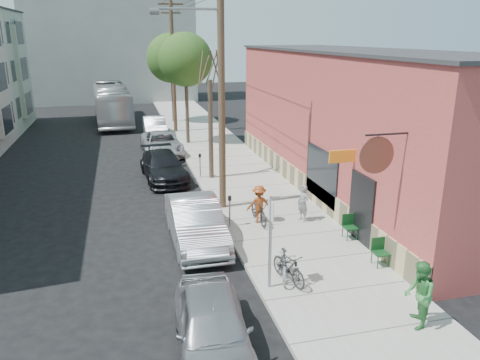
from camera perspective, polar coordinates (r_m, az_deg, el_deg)
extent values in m
plane|color=black|center=(16.61, -7.81, -8.64)|extent=(120.00, 120.00, 0.00)
cube|color=#A9A89C|center=(27.46, -1.69, 2.16)|extent=(4.50, 58.00, 0.15)
cube|color=#AB423F|center=(22.83, 13.44, 6.78)|extent=(5.00, 20.00, 6.50)
cube|color=#2B2B2D|center=(22.49, 14.03, 15.07)|extent=(5.20, 20.20, 0.12)
cube|color=tan|center=(22.43, 7.23, -0.17)|extent=(0.10, 20.00, 1.10)
cube|color=black|center=(17.05, 14.59, -3.60)|extent=(0.10, 1.60, 2.60)
cube|color=black|center=(19.92, 9.91, 0.63)|extent=(0.08, 3.00, 2.20)
cylinder|color=brown|center=(14.03, 16.30, 2.92)|extent=(1.10, 0.06, 1.10)
cube|color=orange|center=(16.99, 12.37, 2.85)|extent=(1.00, 0.08, 0.45)
cube|color=#98A58B|center=(41.72, -25.50, 11.87)|extent=(1.10, 3.20, 7.00)
cube|color=gray|center=(56.91, -15.30, 15.41)|extent=(18.00, 8.00, 12.00)
cube|color=slate|center=(13.44, 3.70, -7.67)|extent=(0.07, 0.07, 2.80)
cube|color=silver|center=(13.05, 3.79, -3.68)|extent=(0.02, 0.45, 0.60)
cylinder|color=slate|center=(17.93, -1.26, -4.04)|extent=(0.06, 0.06, 1.10)
cylinder|color=black|center=(17.72, -1.27, -2.23)|extent=(0.14, 0.14, 0.18)
cylinder|color=slate|center=(24.29, -4.88, 1.62)|extent=(0.06, 0.06, 1.10)
cylinder|color=black|center=(24.13, -4.91, 2.99)|extent=(0.14, 0.14, 0.18)
cylinder|color=#503A28|center=(19.01, -2.27, 11.01)|extent=(0.28, 0.28, 10.00)
cylinder|color=slate|center=(18.57, -10.41, 19.58)|extent=(0.35, 0.24, 0.24)
cylinder|color=#503A28|center=(35.97, -8.16, 13.77)|extent=(0.28, 0.28, 10.00)
cube|color=#503A28|center=(35.98, -8.46, 20.45)|extent=(1.80, 0.12, 0.12)
cube|color=#503A28|center=(35.95, -8.42, 19.50)|extent=(1.40, 0.10, 0.10)
cylinder|color=#44392C|center=(23.74, -3.60, 6.11)|extent=(0.24, 0.24, 4.98)
cylinder|color=#44392C|center=(32.03, -6.49, 9.13)|extent=(0.24, 0.24, 5.22)
sphere|color=#32571E|center=(31.76, -6.67, 14.38)|extent=(3.52, 3.52, 3.52)
cylinder|color=#44392C|center=(40.51, -8.20, 10.55)|extent=(0.24, 0.24, 4.96)
sphere|color=#32571E|center=(40.29, -8.38, 14.49)|extent=(4.05, 4.05, 4.05)
imported|color=gray|center=(18.58, 7.70, -2.81)|extent=(0.50, 0.62, 1.48)
imported|color=#33813B|center=(12.77, 21.00, -12.93)|extent=(0.96, 1.05, 1.75)
imported|color=#883913|center=(18.27, 2.35, -2.95)|extent=(1.03, 0.67, 1.51)
imported|color=black|center=(18.37, 2.34, -3.78)|extent=(0.67, 1.81, 0.94)
imported|color=black|center=(14.15, 5.94, -10.52)|extent=(0.86, 1.68, 0.97)
imported|color=gray|center=(14.45, 5.36, -9.94)|extent=(1.10, 1.90, 0.94)
imported|color=#95969C|center=(11.36, -3.35, -17.54)|extent=(2.02, 4.38, 1.45)
imported|color=#ADB0B5|center=(16.85, -5.42, -5.16)|extent=(1.76, 4.93, 1.62)
imported|color=black|center=(24.55, -9.32, 1.66)|extent=(2.37, 5.06, 1.43)
imported|color=#BABEC3|center=(29.89, -9.54, 4.41)|extent=(2.46, 5.11, 1.40)
imported|color=#A7ABAF|center=(35.43, -10.36, 6.39)|extent=(1.57, 4.41, 1.45)
imported|color=silver|center=(42.11, -15.35, 8.98)|extent=(3.40, 11.73, 3.23)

